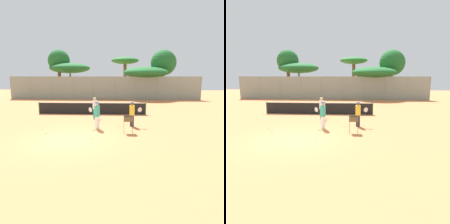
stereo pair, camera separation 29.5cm
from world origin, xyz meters
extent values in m
plane|color=#D37F4C|center=(0.00, 0.00, 0.00)|extent=(80.00, 80.00, 0.00)
cylinder|color=#26592D|center=(-4.87, 8.06, 0.54)|extent=(0.10, 0.10, 1.07)
cylinder|color=#26592D|center=(4.87, 8.06, 0.54)|extent=(0.10, 0.10, 1.07)
cube|color=black|center=(0.00, 8.06, 0.51)|extent=(9.74, 0.01, 1.01)
cube|color=white|center=(0.00, 8.06, 1.04)|extent=(9.74, 0.02, 0.06)
cylinder|color=gray|center=(-13.78, 20.06, 1.65)|extent=(0.08, 0.08, 3.31)
cylinder|color=gray|center=(-10.72, 20.06, 1.65)|extent=(0.08, 0.08, 3.31)
cylinder|color=gray|center=(-7.65, 20.06, 1.65)|extent=(0.08, 0.08, 3.31)
cylinder|color=gray|center=(-4.59, 20.06, 1.65)|extent=(0.08, 0.08, 3.31)
cylinder|color=gray|center=(-1.53, 20.06, 1.65)|extent=(0.08, 0.08, 3.31)
cylinder|color=gray|center=(1.53, 20.06, 1.65)|extent=(0.08, 0.08, 3.31)
cylinder|color=gray|center=(4.59, 20.06, 1.65)|extent=(0.08, 0.08, 3.31)
cylinder|color=gray|center=(7.65, 20.06, 1.65)|extent=(0.08, 0.08, 3.31)
cylinder|color=gray|center=(10.72, 20.06, 1.65)|extent=(0.08, 0.08, 3.31)
cylinder|color=gray|center=(13.78, 20.06, 1.65)|extent=(0.08, 0.08, 3.31)
cube|color=gray|center=(0.00, 20.06, 1.65)|extent=(27.56, 0.01, 3.31)
cylinder|color=brown|center=(-6.05, 24.99, 1.90)|extent=(0.24, 0.24, 3.80)
ellipsoid|color=#1E6028|center=(-6.05, 24.99, 4.63)|extent=(6.65, 6.65, 1.66)
cylinder|color=brown|center=(6.11, 21.73, 1.53)|extent=(0.26, 0.26, 3.05)
ellipsoid|color=#1E6028|center=(6.11, 21.73, 3.88)|extent=(6.61, 6.61, 1.65)
cylinder|color=brown|center=(-7.91, 25.14, 2.39)|extent=(0.55, 0.55, 4.77)
sphere|color=#1E6028|center=(-7.91, 25.14, 5.85)|extent=(3.60, 3.60, 3.60)
cylinder|color=brown|center=(9.17, 24.51, 2.11)|extent=(0.39, 0.39, 4.22)
sphere|color=#1E6028|center=(9.17, 24.51, 5.43)|extent=(4.04, 4.04, 4.04)
cylinder|color=brown|center=(3.07, 25.90, 2.66)|extent=(0.54, 0.54, 5.32)
ellipsoid|color=#28722D|center=(3.07, 25.90, 5.89)|extent=(4.56, 4.56, 1.14)
cylinder|color=#26262D|center=(3.48, 3.47, 0.40)|extent=(0.28, 0.28, 0.80)
cylinder|color=yellow|center=(3.48, 3.47, 1.13)|extent=(0.35, 0.35, 0.66)
sphere|color=#8C6647|center=(3.48, 3.47, 1.57)|extent=(0.22, 0.22, 0.22)
cylinder|color=#2659B2|center=(3.48, 3.47, 1.66)|extent=(0.23, 0.23, 0.05)
cylinder|color=black|center=(3.83, 3.42, 0.96)|extent=(0.15, 0.05, 0.27)
ellipsoid|color=silver|center=(4.01, 3.39, 1.18)|extent=(0.40, 0.09, 0.43)
cylinder|color=white|center=(1.16, 2.65, 0.42)|extent=(0.30, 0.30, 0.84)
cylinder|color=teal|center=(1.16, 2.65, 1.19)|extent=(0.37, 0.37, 0.70)
sphere|color=#DBB28C|center=(1.16, 2.65, 1.65)|extent=(0.23, 0.23, 0.23)
cylinder|color=#2659B2|center=(1.16, 2.65, 1.75)|extent=(0.24, 0.24, 0.06)
cylinder|color=black|center=(0.84, 2.82, 1.02)|extent=(0.14, 0.10, 0.27)
ellipsoid|color=silver|center=(0.68, 2.91, 1.24)|extent=(0.36, 0.22, 0.43)
cylinder|color=teal|center=(0.57, 5.97, 0.41)|extent=(0.29, 0.29, 0.81)
cylinder|color=white|center=(0.57, 5.97, 1.15)|extent=(0.36, 0.36, 0.68)
sphere|color=#DBB28C|center=(0.57, 5.97, 1.60)|extent=(0.22, 0.22, 0.22)
cylinder|color=white|center=(0.57, 5.97, 1.70)|extent=(0.23, 0.23, 0.06)
cylinder|color=black|center=(0.70, 6.30, 0.98)|extent=(0.08, 0.15, 0.27)
ellipsoid|color=silver|center=(0.77, 6.47, 1.20)|extent=(0.17, 0.38, 0.43)
cylinder|color=brown|center=(2.94, 1.51, 0.37)|extent=(0.02, 0.02, 0.74)
cylinder|color=brown|center=(3.45, 1.51, 0.37)|extent=(0.02, 0.02, 0.74)
cylinder|color=brown|center=(2.94, 1.87, 0.37)|extent=(0.02, 0.02, 0.74)
cylinder|color=brown|center=(3.45, 1.87, 0.37)|extent=(0.02, 0.02, 0.74)
cube|color=brown|center=(3.19, 1.69, 0.74)|extent=(0.55, 0.40, 0.01)
cube|color=brown|center=(3.19, 1.49, 0.89)|extent=(0.55, 0.01, 0.30)
cube|color=brown|center=(3.19, 1.89, 0.89)|extent=(0.55, 0.01, 0.30)
cube|color=brown|center=(2.92, 1.69, 0.89)|extent=(0.01, 0.40, 0.30)
cube|color=brown|center=(3.47, 1.69, 0.89)|extent=(0.01, 0.40, 0.30)
sphere|color=#D1E54C|center=(3.23, 1.75, 0.78)|extent=(0.07, 0.07, 0.07)
sphere|color=#D1E54C|center=(3.11, 1.76, 0.84)|extent=(0.07, 0.07, 0.07)
sphere|color=#D1E54C|center=(3.23, 1.69, 0.78)|extent=(0.07, 0.07, 0.07)
sphere|color=#D1E54C|center=(3.33, 1.55, 0.84)|extent=(0.07, 0.07, 0.07)
sphere|color=#D1E54C|center=(3.20, 1.54, 0.78)|extent=(0.07, 0.07, 0.07)
sphere|color=#D1E54C|center=(3.23, 1.76, 0.78)|extent=(0.07, 0.07, 0.07)
sphere|color=#D1E54C|center=(3.17, 1.83, 0.84)|extent=(0.07, 0.07, 0.07)
sphere|color=#D1E54C|center=(3.21, 1.81, 0.84)|extent=(0.07, 0.07, 0.07)
sphere|color=#D1E54C|center=(3.24, 1.71, 0.78)|extent=(0.07, 0.07, 0.07)
sphere|color=#D1E54C|center=(3.27, 1.73, 0.84)|extent=(0.07, 0.07, 0.07)
sphere|color=#D1E54C|center=(3.06, 1.61, 0.78)|extent=(0.07, 0.07, 0.07)
sphere|color=#D1E54C|center=(3.35, 1.73, 0.84)|extent=(0.07, 0.07, 0.07)
sphere|color=#D1E54C|center=(3.21, 1.63, 0.84)|extent=(0.07, 0.07, 0.07)
sphere|color=#D1E54C|center=(-2.41, 2.19, 0.03)|extent=(0.07, 0.07, 0.07)
sphere|color=#D1E54C|center=(-4.47, 5.00, 0.03)|extent=(0.07, 0.07, 0.07)
sphere|color=#D1E54C|center=(1.77, 5.28, 0.03)|extent=(0.07, 0.07, 0.07)
sphere|color=#D1E54C|center=(2.90, 3.54, 0.03)|extent=(0.07, 0.07, 0.07)
sphere|color=#D1E54C|center=(2.53, 3.40, 0.03)|extent=(0.07, 0.07, 0.07)
sphere|color=#D1E54C|center=(1.10, 0.32, 0.03)|extent=(0.07, 0.07, 0.07)
sphere|color=#D1E54C|center=(-1.79, 1.24, 0.03)|extent=(0.07, 0.07, 0.07)
cube|color=#B2B7BC|center=(4.11, 23.82, 0.45)|extent=(4.20, 1.70, 0.90)
cube|color=#33383D|center=(3.91, 23.82, 1.25)|extent=(2.20, 1.50, 0.70)
camera|label=1|loc=(2.91, -11.39, 3.54)|focal=35.00mm
camera|label=2|loc=(3.20, -11.37, 3.54)|focal=35.00mm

